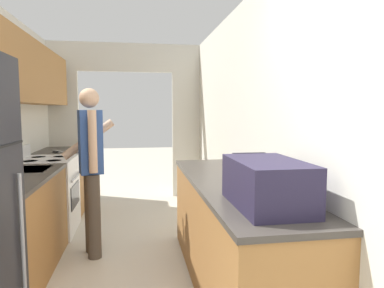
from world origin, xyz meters
name	(u,v)px	position (x,y,z in m)	size (l,w,h in m)	color
wall_right	(262,132)	(1.23, 1.61, 1.25)	(0.06, 6.81, 2.50)	silver
wall_far_with_doorway	(126,111)	(0.00, 4.44, 1.43)	(2.79, 0.06, 2.50)	silver
counter_left	(37,205)	(-0.90, 2.55, 0.44)	(0.62, 3.28, 0.88)	#9E6B38
counter_right	(231,235)	(0.90, 1.38, 0.44)	(0.62, 2.35, 0.88)	#9E6B38
range_oven	(47,195)	(-0.89, 2.94, 0.45)	(0.66, 0.76, 1.02)	white
person	(91,167)	(-0.29, 2.22, 0.89)	(0.53, 0.44, 1.65)	#4C4238
suitcase	(267,183)	(0.90, 0.65, 1.02)	(0.37, 0.65, 0.28)	#231E38
knife	(57,151)	(-0.91, 3.59, 0.89)	(0.17, 0.31, 0.02)	#B7B7BC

